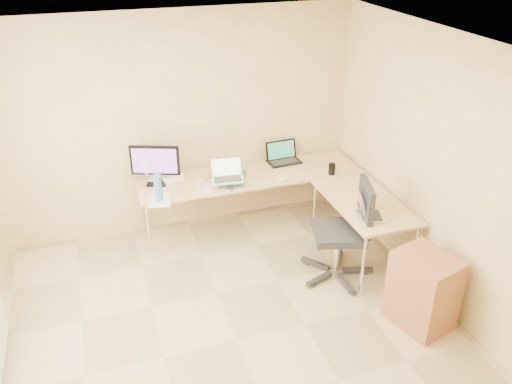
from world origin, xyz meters
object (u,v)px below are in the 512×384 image
object	(u,v)px
monitor	(155,165)
cabinet	(423,291)
laptop_center	(228,171)
keyboard	(220,183)
desk_fan	(151,168)
office_chair	(338,235)
desk_return	(361,229)
mug	(199,185)
desk_main	(250,201)
laptop_return	(372,207)
water_bottle	(158,188)
laptop_black	(284,153)

from	to	relation	value
monitor	cabinet	bearing A→B (deg)	-26.87
laptop_center	keyboard	bearing A→B (deg)	155.08
desk_fan	keyboard	bearing A→B (deg)	-44.01
laptop_center	office_chair	xyz separation A→B (m)	(0.90, -1.04, -0.41)
desk_return	office_chair	size ratio (longest dim) A/B	1.17
mug	office_chair	world-z (taller)	office_chair
desk_main	desk_return	xyz separation A→B (m)	(0.98, -1.00, 0.00)
desk_fan	laptop_return	world-z (taller)	desk_fan
keyboard	laptop_center	bearing A→B (deg)	-53.46
monitor	water_bottle	xyz separation A→B (m)	(-0.04, -0.40, -0.09)
keyboard	desk_fan	size ratio (longest dim) A/B	1.52
monitor	mug	world-z (taller)	monitor
laptop_return	cabinet	distance (m)	0.96
desk_return	cabinet	bearing A→B (deg)	-88.84
desk_main	water_bottle	world-z (taller)	water_bottle
office_chair	cabinet	world-z (taller)	office_chair
desk_return	water_bottle	distance (m)	2.27
monitor	desk_fan	distance (m)	0.13
laptop_black	cabinet	distance (m)	2.45
monitor	water_bottle	world-z (taller)	monitor
desk_main	laptop_center	size ratio (longest dim) A/B	7.07
laptop_center	keyboard	distance (m)	0.19
monitor	laptop_return	size ratio (longest dim) A/B	1.64
desk_fan	desk_return	bearing A→B (deg)	-49.41
cabinet	laptop_return	bearing A→B (deg)	83.33
water_bottle	desk_return	bearing A→B (deg)	-18.49
laptop_black	mug	xyz separation A→B (m)	(-1.16, -0.36, -0.08)
desk_return	mug	xyz separation A→B (m)	(-1.63, 0.84, 0.42)
mug	cabinet	size ratio (longest dim) A/B	0.14
desk_main	office_chair	size ratio (longest dim) A/B	2.39
desk_main	cabinet	xyz separation A→B (m)	(1.00, -2.15, -0.01)
mug	cabinet	bearing A→B (deg)	-50.24
desk_main	mug	distance (m)	0.79
laptop_center	water_bottle	xyz separation A→B (m)	(-0.80, -0.12, -0.03)
monitor	keyboard	xyz separation A→B (m)	(0.69, -0.23, -0.23)
laptop_center	laptop_black	size ratio (longest dim) A/B	0.93
mug	office_chair	size ratio (longest dim) A/B	0.10
laptop_return	water_bottle	bearing A→B (deg)	79.60
water_bottle	office_chair	xyz separation A→B (m)	(1.70, -0.92, -0.38)
laptop_black	water_bottle	size ratio (longest dim) A/B	1.33
desk_main	office_chair	bearing A→B (deg)	-64.74
keyboard	laptop_return	world-z (taller)	laptop_return
desk_return	cabinet	world-z (taller)	cabinet
desk_fan	laptop_return	xyz separation A→B (m)	(2.00, -1.53, -0.05)
desk_fan	office_chair	size ratio (longest dim) A/B	0.29
water_bottle	laptop_return	world-z (taller)	water_bottle
desk_return	laptop_return	xyz separation A→B (m)	(-0.11, -0.33, 0.48)
keyboard	laptop_return	distance (m)	1.75
desk_return	water_bottle	xyz separation A→B (m)	(-2.10, 0.70, 0.52)
mug	water_bottle	world-z (taller)	water_bottle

